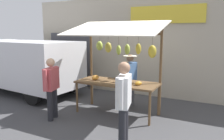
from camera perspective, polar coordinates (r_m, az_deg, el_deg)
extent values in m
plane|color=#424244|center=(6.36, 1.25, -10.76)|extent=(40.00, 40.00, 0.00)
cube|color=#B2A893|center=(8.01, 8.19, 5.86)|extent=(9.00, 0.25, 3.40)
cube|color=yellow|center=(7.67, 13.32, 13.38)|extent=(2.40, 0.06, 0.56)
cube|color=#47474C|center=(9.43, -10.37, 2.70)|extent=(1.90, 0.04, 2.10)
cube|color=brown|center=(6.11, 1.28, -3.23)|extent=(2.20, 0.90, 0.05)
cylinder|color=brown|center=(6.42, -8.73, -6.78)|extent=(0.06, 0.06, 0.83)
cylinder|color=brown|center=(5.52, 9.37, -9.56)|extent=(0.06, 0.06, 0.83)
cylinder|color=brown|center=(7.04, -5.02, -5.22)|extent=(0.06, 0.06, 0.83)
cylinder|color=brown|center=(6.23, 11.58, -7.37)|extent=(0.06, 0.06, 0.83)
cylinder|color=brown|center=(6.90, -5.20, 0.93)|extent=(0.07, 0.07, 2.35)
cylinder|color=brown|center=(6.06, 12.03, -0.47)|extent=(0.07, 0.07, 2.35)
cylinder|color=brown|center=(6.32, 2.92, 9.03)|extent=(2.12, 0.06, 0.06)
cube|color=beige|center=(5.82, 0.68, 10.46)|extent=(2.50, 1.46, 0.39)
cylinder|color=brown|center=(6.04, 10.11, 7.50)|extent=(0.01, 0.01, 0.29)
ellipsoid|color=yellow|center=(6.06, 10.02, 4.56)|extent=(0.27, 0.25, 0.34)
cylinder|color=brown|center=(6.12, 6.64, 7.79)|extent=(0.01, 0.01, 0.25)
ellipsoid|color=yellow|center=(6.14, 6.59, 5.26)|extent=(0.19, 0.18, 0.29)
cylinder|color=brown|center=(6.24, 3.86, 7.75)|extent=(0.01, 0.01, 0.27)
ellipsoid|color=#B2CC4C|center=(6.25, 3.83, 5.17)|extent=(0.23, 0.24, 0.29)
cylinder|color=brown|center=(6.36, 1.67, 7.62)|extent=(0.01, 0.01, 0.32)
ellipsoid|color=#B2CC4C|center=(6.38, 1.66, 4.99)|extent=(0.20, 0.21, 0.27)
cylinder|color=brown|center=(6.50, -0.96, 8.00)|extent=(0.01, 0.01, 0.24)
ellipsoid|color=gold|center=(6.52, -0.95, 5.67)|extent=(0.22, 0.19, 0.29)
cylinder|color=brown|center=(6.68, -3.17, 8.13)|extent=(0.01, 0.01, 0.22)
ellipsoid|color=#B2CC4C|center=(6.70, -3.15, 6.05)|extent=(0.24, 0.22, 0.27)
ellipsoid|color=orange|center=(6.35, -4.20, -1.89)|extent=(0.22, 0.26, 0.14)
ellipsoid|color=gold|center=(5.77, 6.59, -3.31)|extent=(0.21, 0.21, 0.10)
cylinder|color=#4C4C51|center=(6.97, 4.99, -5.63)|extent=(0.14, 0.14, 0.77)
cylinder|color=#4C4C51|center=(6.77, 3.85, -6.10)|extent=(0.14, 0.14, 0.77)
cube|color=#476B9E|center=(6.73, 4.50, -0.48)|extent=(0.30, 0.49, 0.54)
cylinder|color=#476B9E|center=(6.97, 5.78, 0.04)|extent=(0.09, 0.09, 0.50)
cylinder|color=#476B9E|center=(6.48, 3.12, -0.65)|extent=(0.09, 0.09, 0.50)
sphere|color=#8C664C|center=(6.67, 4.55, 2.97)|extent=(0.21, 0.21, 0.21)
cylinder|color=beige|center=(6.66, 4.55, 3.51)|extent=(0.40, 0.40, 0.02)
cylinder|color=#232328|center=(4.37, 2.56, -14.76)|extent=(0.14, 0.14, 0.83)
cylinder|color=#232328|center=(4.62, 3.20, -13.37)|extent=(0.14, 0.14, 0.83)
cube|color=silver|center=(4.26, 2.97, -5.30)|extent=(0.33, 0.54, 0.59)
cylinder|color=silver|center=(3.96, 2.19, -6.10)|extent=(0.09, 0.09, 0.54)
cylinder|color=silver|center=(4.55, 3.66, -4.02)|extent=(0.09, 0.09, 0.54)
sphere|color=#A87A5B|center=(4.17, 3.02, 0.52)|extent=(0.23, 0.23, 0.23)
cylinder|color=#232328|center=(5.95, -15.22, -8.63)|extent=(0.14, 0.14, 0.77)
cylinder|color=#232328|center=(6.17, -14.13, -7.92)|extent=(0.14, 0.14, 0.77)
cube|color=#BF4C51|center=(5.89, -14.94, -2.12)|extent=(0.33, 0.51, 0.55)
cylinder|color=#BF4C51|center=(5.63, -16.29, -2.49)|extent=(0.09, 0.09, 0.50)
cylinder|color=#BF4C51|center=(6.14, -13.72, -1.38)|extent=(0.09, 0.09, 0.50)
sphere|color=tan|center=(5.82, -15.11, 1.84)|extent=(0.21, 0.21, 0.21)
cube|color=silver|center=(8.86, -21.33, 1.78)|extent=(4.55, 2.25, 1.55)
cube|color=black|center=(9.92, -25.98, 3.87)|extent=(1.57, 1.94, 0.68)
cylinder|color=black|center=(10.66, -22.28, -1.27)|extent=(0.67, 0.24, 0.66)
cylinder|color=black|center=(7.34, -19.21, -5.79)|extent=(0.67, 0.24, 0.66)
cylinder|color=black|center=(8.44, -10.35, -3.43)|extent=(0.67, 0.24, 0.66)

